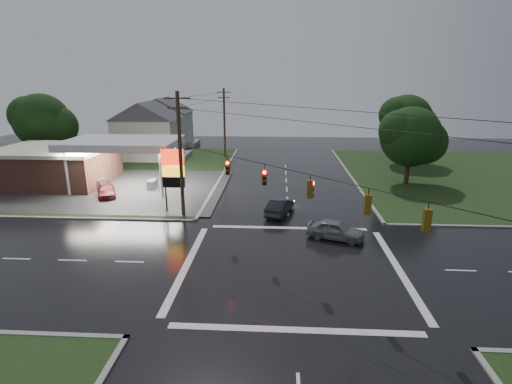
# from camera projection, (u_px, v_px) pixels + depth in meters

# --- Properties ---
(ground) EXTENTS (120.00, 120.00, 0.00)m
(ground) POSITION_uv_depth(u_px,v_px,m) (291.00, 266.00, 26.55)
(ground) COLOR black
(ground) RESTS_ON ground
(grass_nw) EXTENTS (36.00, 36.00, 0.08)m
(grass_nw) POSITION_uv_depth(u_px,v_px,m) (90.00, 172.00, 52.93)
(grass_nw) COLOR black
(grass_nw) RESTS_ON ground
(grass_ne) EXTENTS (36.00, 36.00, 0.08)m
(grass_ne) POSITION_uv_depth(u_px,v_px,m) (493.00, 177.00, 50.03)
(grass_ne) COLOR black
(grass_ne) RESTS_ON ground
(gas_station) EXTENTS (26.20, 18.00, 5.60)m
(gas_station) POSITION_uv_depth(u_px,v_px,m) (65.00, 163.00, 46.17)
(gas_station) COLOR #2D2D2D
(gas_station) RESTS_ON ground
(pylon_sign) EXTENTS (2.00, 0.35, 6.00)m
(pylon_sign) POSITION_uv_depth(u_px,v_px,m) (173.00, 170.00, 36.10)
(pylon_sign) COLOR #59595E
(pylon_sign) RESTS_ON ground
(utility_pole_nw) EXTENTS (2.20, 0.32, 11.00)m
(utility_pole_nw) POSITION_uv_depth(u_px,v_px,m) (180.00, 154.00, 34.61)
(utility_pole_nw) COLOR #382619
(utility_pole_nw) RESTS_ON ground
(utility_pole_n) EXTENTS (2.20, 0.32, 10.50)m
(utility_pole_n) POSITION_uv_depth(u_px,v_px,m) (224.00, 121.00, 62.02)
(utility_pole_n) COLOR #382619
(utility_pole_n) RESTS_ON ground
(traffic_signals) EXTENTS (26.87, 26.87, 1.47)m
(traffic_signals) POSITION_uv_depth(u_px,v_px,m) (294.00, 171.00, 24.74)
(traffic_signals) COLOR black
(traffic_signals) RESTS_ON ground
(house_near) EXTENTS (11.05, 8.48, 8.60)m
(house_near) POSITION_uv_depth(u_px,v_px,m) (149.00, 129.00, 61.03)
(house_near) COLOR silver
(house_near) RESTS_ON ground
(house_far) EXTENTS (11.05, 8.48, 8.60)m
(house_far) POSITION_uv_depth(u_px,v_px,m) (164.00, 121.00, 72.60)
(house_far) COLOR silver
(house_far) RESTS_ON ground
(tree_nw_behind) EXTENTS (8.93, 7.60, 10.00)m
(tree_nw_behind) POSITION_uv_depth(u_px,v_px,m) (43.00, 121.00, 55.49)
(tree_nw_behind) COLOR black
(tree_nw_behind) RESTS_ON ground
(tree_ne_near) EXTENTS (7.99, 6.80, 8.98)m
(tree_ne_near) POSITION_uv_depth(u_px,v_px,m) (412.00, 137.00, 45.32)
(tree_ne_near) COLOR black
(tree_ne_near) RESTS_ON ground
(tree_ne_far) EXTENTS (8.46, 7.20, 9.80)m
(tree_ne_far) POSITION_uv_depth(u_px,v_px,m) (407.00, 121.00, 56.49)
(tree_ne_far) COLOR black
(tree_ne_far) RESTS_ON ground
(car_north) EXTENTS (2.80, 4.74, 1.48)m
(car_north) POSITION_uv_depth(u_px,v_px,m) (280.00, 206.00, 36.43)
(car_north) COLOR black
(car_north) RESTS_ON ground
(car_crossing) EXTENTS (4.72, 3.18, 1.49)m
(car_crossing) POSITION_uv_depth(u_px,v_px,m) (336.00, 230.00, 30.85)
(car_crossing) COLOR slate
(car_crossing) RESTS_ON ground
(car_pump) EXTENTS (3.35, 4.60, 1.24)m
(car_pump) POSITION_uv_depth(u_px,v_px,m) (106.00, 191.00, 41.81)
(car_pump) COLOR maroon
(car_pump) RESTS_ON ground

